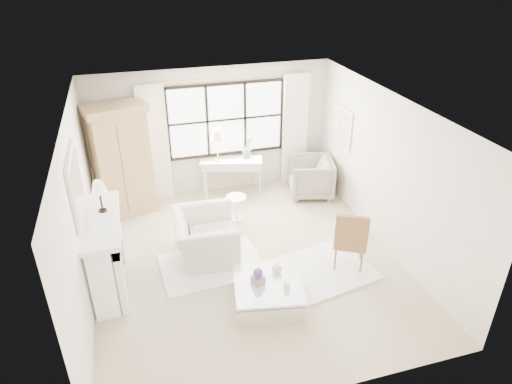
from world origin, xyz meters
TOP-DOWN VIEW (x-y plane):
  - floor at (0.00, 0.00)m, footprint 5.50×5.50m
  - ceiling at (0.00, 0.00)m, footprint 5.50×5.50m
  - wall_back at (0.00, 2.75)m, footprint 5.00×0.00m
  - wall_front at (0.00, -2.75)m, footprint 5.00×0.00m
  - wall_left at (-2.50, 0.00)m, footprint 0.00×5.50m
  - wall_right at (2.50, 0.00)m, footprint 0.00×5.50m
  - window_pane at (0.30, 2.73)m, footprint 2.40×0.02m
  - window_frame at (0.30, 2.72)m, footprint 2.50×0.04m
  - curtain_rod at (0.30, 2.67)m, footprint 3.30×0.04m
  - curtain_left at (-1.20, 2.65)m, footprint 0.55×0.10m
  - curtain_right at (1.80, 2.65)m, footprint 0.55×0.10m
  - fireplace at (-2.27, 0.00)m, footprint 0.58×1.66m
  - mirror_frame at (-2.47, 0.00)m, footprint 0.05×1.15m
  - mirror_glass at (-2.44, 0.00)m, footprint 0.02×1.00m
  - art_frame at (2.47, 1.70)m, footprint 0.04×0.62m
  - art_canvas at (2.45, 1.70)m, footprint 0.01×0.52m
  - mantel_lamp at (-2.19, 0.20)m, footprint 0.22×0.22m
  - armoire at (-1.87, 2.32)m, footprint 1.27×0.99m
  - console_table at (0.32, 2.49)m, footprint 1.37×0.78m
  - console_lamp at (0.04, 2.50)m, footprint 0.28×0.28m
  - orchid_plant at (0.69, 2.50)m, footprint 0.30×0.26m
  - side_table at (0.15, 1.39)m, footprint 0.40×0.40m
  - rug_left at (-0.62, 0.07)m, footprint 1.75×1.29m
  - rug_right at (1.08, -0.59)m, footprint 1.89×1.55m
  - club_armchair at (-0.64, 0.39)m, footprint 1.14×1.27m
  - wingback_chair at (1.94, 1.96)m, footprint 1.10×1.09m
  - french_chair at (1.58, -0.58)m, footprint 0.65×0.65m
  - coffee_table at (0.02, -1.07)m, footprint 1.16×1.16m
  - planter_box at (-0.12, -1.02)m, footprint 0.21×0.21m
  - planter_flowers at (-0.12, -1.02)m, footprint 0.14×0.14m
  - pillar_candle at (0.24, -1.26)m, footprint 0.09×0.09m
  - coffee_vase at (0.22, -0.87)m, footprint 0.20×0.20m

SIDE VIEW (x-z plane):
  - floor at x=0.00m, z-range 0.00..0.00m
  - rug_left at x=-0.62m, z-range 0.00..0.03m
  - rug_right at x=1.08m, z-range 0.00..0.03m
  - coffee_table at x=0.02m, z-range -0.01..0.37m
  - french_chair at x=1.58m, z-range -0.23..0.85m
  - side_table at x=0.15m, z-range 0.08..0.58m
  - club_armchair at x=-0.64m, z-range 0.00..0.77m
  - console_table at x=0.32m, z-range 0.00..0.80m
  - wingback_chair at x=1.94m, z-range 0.00..0.83m
  - pillar_candle at x=0.24m, z-range 0.38..0.50m
  - planter_box at x=-0.12m, z-range 0.38..0.50m
  - coffee_vase at x=0.22m, z-range 0.38..0.55m
  - planter_flowers at x=-0.12m, z-range 0.50..0.64m
  - fireplace at x=-2.27m, z-range 0.02..1.28m
  - orchid_plant at x=0.69m, z-range 0.80..1.26m
  - armoire at x=-1.87m, z-range 0.02..2.26m
  - curtain_left at x=-1.20m, z-range 0.00..2.47m
  - curtain_right at x=1.80m, z-range 0.00..2.47m
  - wall_left at x=-2.50m, z-range -1.40..4.10m
  - wall_right at x=2.50m, z-range -1.40..4.10m
  - wall_back at x=0.00m, z-range -1.15..3.85m
  - wall_front at x=0.00m, z-range -1.15..3.85m
  - console_lamp at x=0.04m, z-range 1.01..1.70m
  - art_frame at x=2.47m, z-range 1.14..1.96m
  - art_canvas at x=2.45m, z-range 1.19..1.91m
  - window_pane at x=0.30m, z-range 0.85..2.35m
  - window_frame at x=0.30m, z-range 0.85..2.35m
  - mantel_lamp at x=-2.19m, z-range 1.40..1.91m
  - mirror_frame at x=-2.47m, z-range 1.37..2.31m
  - mirror_glass at x=-2.44m, z-range 1.44..2.24m
  - curtain_rod at x=0.30m, z-range 2.45..2.49m
  - ceiling at x=0.00m, z-range 2.70..2.70m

